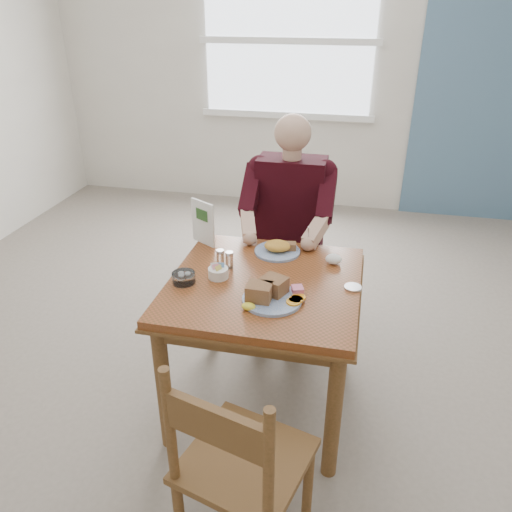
% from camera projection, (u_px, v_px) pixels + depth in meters
% --- Properties ---
extents(floor, '(6.00, 6.00, 0.00)m').
position_uv_depth(floor, '(263.00, 399.00, 2.73)').
color(floor, '#70665A').
rests_on(floor, ground).
extents(wall_back, '(5.50, 0.00, 5.50)m').
position_uv_depth(wall_back, '(330.00, 64.00, 4.68)').
color(wall_back, silver).
rests_on(wall_back, ground).
extents(lemon_wedge, '(0.07, 0.05, 0.03)m').
position_uv_depth(lemon_wedge, '(248.00, 306.00, 2.15)').
color(lemon_wedge, yellow).
rests_on(lemon_wedge, table).
extents(napkin, '(0.09, 0.08, 0.05)m').
position_uv_depth(napkin, '(334.00, 259.00, 2.52)').
color(napkin, white).
rests_on(napkin, table).
extents(metal_dish, '(0.09, 0.09, 0.01)m').
position_uv_depth(metal_dish, '(353.00, 287.00, 2.32)').
color(metal_dish, silver).
rests_on(metal_dish, table).
extents(window, '(1.72, 0.04, 1.42)m').
position_uv_depth(window, '(288.00, 41.00, 4.64)').
color(window, white).
rests_on(window, wall_back).
extents(table, '(0.92, 0.92, 0.75)m').
position_uv_depth(table, '(264.00, 301.00, 2.43)').
color(table, brown).
rests_on(table, ground).
extents(chair_far, '(0.42, 0.42, 0.95)m').
position_uv_depth(chair_far, '(289.00, 256.00, 3.20)').
color(chair_far, brown).
rests_on(chair_far, ground).
extents(chair_near, '(0.52, 0.52, 0.95)m').
position_uv_depth(chair_near, '(239.00, 467.00, 1.76)').
color(chair_near, brown).
rests_on(chair_near, ground).
extents(diner, '(0.53, 0.56, 1.39)m').
position_uv_depth(diner, '(289.00, 214.00, 2.97)').
color(diner, tan).
rests_on(diner, chair_far).
extents(near_plate, '(0.31, 0.31, 0.09)m').
position_uv_depth(near_plate, '(271.00, 293.00, 2.22)').
color(near_plate, white).
rests_on(near_plate, table).
extents(far_plate, '(0.28, 0.28, 0.07)m').
position_uv_depth(far_plate, '(278.00, 248.00, 2.64)').
color(far_plate, white).
rests_on(far_plate, table).
extents(caddy, '(0.13, 0.13, 0.07)m').
position_uv_depth(caddy, '(218.00, 273.00, 2.40)').
color(caddy, white).
rests_on(caddy, table).
extents(shakers, '(0.10, 0.06, 0.09)m').
position_uv_depth(shakers, '(225.00, 259.00, 2.49)').
color(shakers, white).
rests_on(shakers, table).
extents(creamer, '(0.13, 0.13, 0.05)m').
position_uv_depth(creamer, '(184.00, 278.00, 2.36)').
color(creamer, white).
rests_on(creamer, table).
extents(menu, '(0.15, 0.10, 0.25)m').
position_uv_depth(menu, '(203.00, 222.00, 2.69)').
color(menu, white).
rests_on(menu, table).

